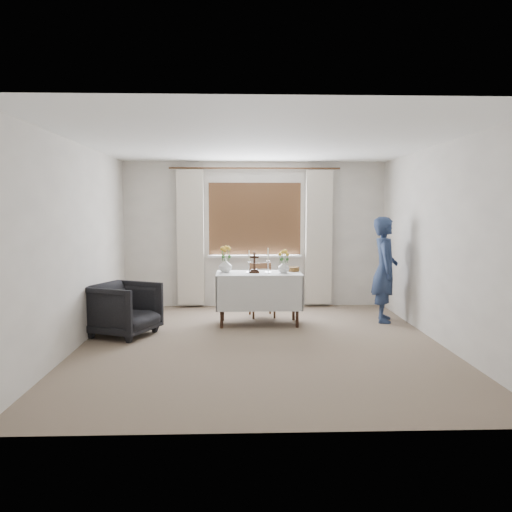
{
  "coord_description": "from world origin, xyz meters",
  "views": [
    {
      "loc": [
        -0.27,
        -6.13,
        1.69
      ],
      "look_at": [
        -0.03,
        0.9,
        1.03
      ],
      "focal_mm": 35.0,
      "sensor_mm": 36.0,
      "label": 1
    }
  ],
  "objects_px": {
    "wooden_cross": "(254,262)",
    "flower_vase_left": "(225,265)",
    "altar_table": "(259,298)",
    "person": "(385,269)",
    "wooden_chair": "(262,290)",
    "flower_vase_right": "(284,267)",
    "armchair": "(124,309)"
  },
  "relations": [
    {
      "from": "wooden_cross",
      "to": "flower_vase_left",
      "type": "bearing_deg",
      "value": 171.6
    },
    {
      "from": "altar_table",
      "to": "person",
      "type": "relative_size",
      "value": 0.79
    },
    {
      "from": "person",
      "to": "wooden_cross",
      "type": "distance_m",
      "value": 1.97
    },
    {
      "from": "person",
      "to": "wooden_chair",
      "type": "bearing_deg",
      "value": 89.18
    },
    {
      "from": "flower_vase_left",
      "to": "flower_vase_right",
      "type": "bearing_deg",
      "value": -8.04
    },
    {
      "from": "wooden_cross",
      "to": "flower_vase_right",
      "type": "xyz_separation_m",
      "value": [
        0.42,
        -0.03,
        -0.07
      ]
    },
    {
      "from": "wooden_chair",
      "to": "person",
      "type": "relative_size",
      "value": 0.53
    },
    {
      "from": "armchair",
      "to": "wooden_cross",
      "type": "height_order",
      "value": "wooden_cross"
    },
    {
      "from": "wooden_chair",
      "to": "flower_vase_left",
      "type": "distance_m",
      "value": 0.84
    },
    {
      "from": "wooden_chair",
      "to": "flower_vase_right",
      "type": "distance_m",
      "value": 0.76
    },
    {
      "from": "flower_vase_right",
      "to": "altar_table",
      "type": "bearing_deg",
      "value": 174.4
    },
    {
      "from": "altar_table",
      "to": "armchair",
      "type": "relative_size",
      "value": 1.58
    },
    {
      "from": "person",
      "to": "flower_vase_left",
      "type": "relative_size",
      "value": 7.84
    },
    {
      "from": "wooden_chair",
      "to": "wooden_cross",
      "type": "xyz_separation_m",
      "value": [
        -0.14,
        -0.52,
        0.5
      ]
    },
    {
      "from": "wooden_chair",
      "to": "person",
      "type": "height_order",
      "value": "person"
    },
    {
      "from": "armchair",
      "to": "person",
      "type": "bearing_deg",
      "value": -55.15
    },
    {
      "from": "person",
      "to": "flower_vase_left",
      "type": "bearing_deg",
      "value": 102.42
    },
    {
      "from": "flower_vase_left",
      "to": "flower_vase_right",
      "type": "height_order",
      "value": "flower_vase_left"
    },
    {
      "from": "armchair",
      "to": "person",
      "type": "relative_size",
      "value": 0.5
    },
    {
      "from": "wooden_cross",
      "to": "flower_vase_left",
      "type": "relative_size",
      "value": 1.53
    },
    {
      "from": "armchair",
      "to": "flower_vase_right",
      "type": "bearing_deg",
      "value": -51.59
    },
    {
      "from": "person",
      "to": "wooden_cross",
      "type": "height_order",
      "value": "person"
    },
    {
      "from": "person",
      "to": "flower_vase_left",
      "type": "distance_m",
      "value": 2.39
    },
    {
      "from": "wooden_chair",
      "to": "person",
      "type": "xyz_separation_m",
      "value": [
        1.82,
        -0.4,
        0.37
      ]
    },
    {
      "from": "armchair",
      "to": "flower_vase_right",
      "type": "relative_size",
      "value": 4.49
    },
    {
      "from": "person",
      "to": "flower_vase_left",
      "type": "height_order",
      "value": "person"
    },
    {
      "from": "altar_table",
      "to": "wooden_chair",
      "type": "relative_size",
      "value": 1.48
    },
    {
      "from": "altar_table",
      "to": "wooden_chair",
      "type": "distance_m",
      "value": 0.53
    },
    {
      "from": "person",
      "to": "flower_vase_right",
      "type": "xyz_separation_m",
      "value": [
        -1.54,
        -0.16,
        0.06
      ]
    },
    {
      "from": "armchair",
      "to": "altar_table",
      "type": "bearing_deg",
      "value": -47.86
    },
    {
      "from": "flower_vase_right",
      "to": "wooden_cross",
      "type": "bearing_deg",
      "value": 175.43
    },
    {
      "from": "flower_vase_left",
      "to": "flower_vase_right",
      "type": "distance_m",
      "value": 0.86
    }
  ]
}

